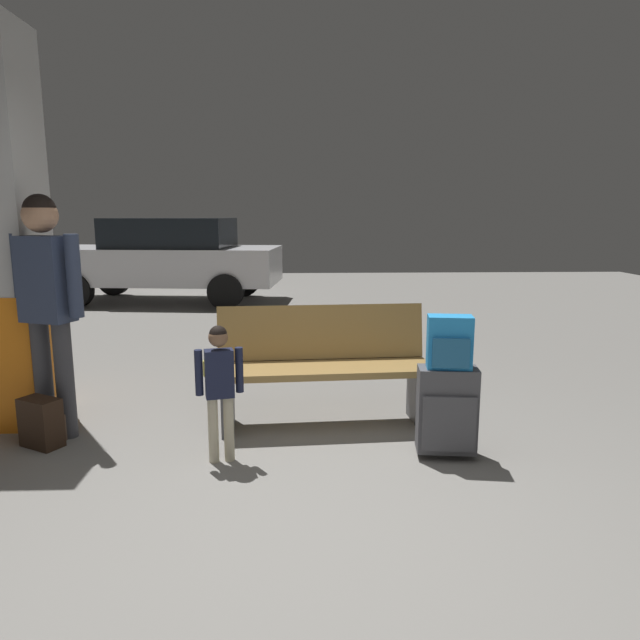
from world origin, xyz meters
TOP-DOWN VIEW (x-y plane):
  - ground_plane at (0.00, 4.00)m, footprint 18.00×18.00m
  - bench at (0.20, 1.57)m, footprint 1.63×0.63m
  - suitcase at (0.97, 0.90)m, footprint 0.40×0.27m
  - backpack_bright at (0.97, 0.90)m, footprint 0.30×0.22m
  - child at (-0.49, 0.89)m, footprint 0.30×0.18m
  - adult at (-1.74, 1.39)m, footprint 0.55×0.31m
  - backpack_dark_floor at (-1.76, 1.19)m, footprint 0.32×0.29m
  - parked_car_far at (-2.36, 7.91)m, footprint 4.25×2.12m

SIDE VIEW (x-z plane):
  - ground_plane at x=0.00m, z-range -0.10..0.00m
  - backpack_dark_floor at x=-1.76m, z-range 0.00..0.34m
  - suitcase at x=0.97m, z-range 0.02..0.62m
  - bench at x=0.20m, z-range 0.00..0.88m
  - child at x=-0.49m, z-range 0.10..1.00m
  - backpack_bright at x=0.97m, z-range 0.60..0.94m
  - parked_car_far at x=-2.36m, z-range 0.05..1.56m
  - adult at x=-1.74m, z-range 0.20..1.91m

